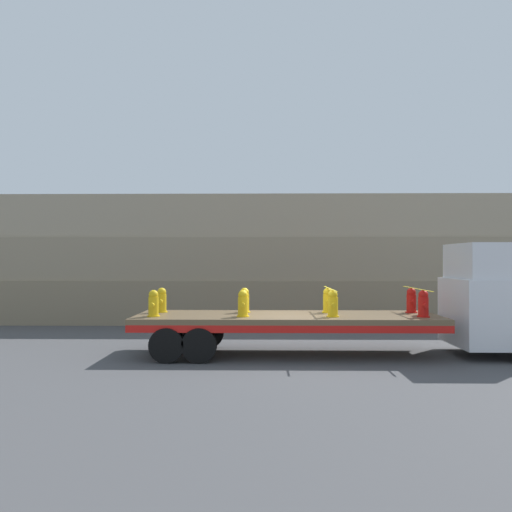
# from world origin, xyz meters

# --- Properties ---
(ground_plane) EXTENTS (120.00, 120.00, 0.00)m
(ground_plane) POSITION_xyz_m (0.00, 0.00, 0.00)
(ground_plane) COLOR #474749
(rock_cliff) EXTENTS (60.00, 3.30, 5.62)m
(rock_cliff) POSITION_xyz_m (0.00, 7.97, 2.81)
(rock_cliff) COLOR #84755B
(rock_cliff) RESTS_ON ground_plane
(truck_cab) EXTENTS (2.66, 2.58, 3.26)m
(truck_cab) POSITION_xyz_m (6.20, 0.00, 1.61)
(truck_cab) COLOR silver
(truck_cab) RESTS_ON ground_plane
(flatbed_trailer) EXTENTS (8.80, 2.67, 1.18)m
(flatbed_trailer) POSITION_xyz_m (-0.63, 0.00, 0.95)
(flatbed_trailer) COLOR brown
(flatbed_trailer) RESTS_ON ground_plane
(fire_hydrant_yellow_near_0) EXTENTS (0.36, 0.53, 0.75)m
(fire_hydrant_yellow_near_0) POSITION_xyz_m (-3.80, -0.57, 1.54)
(fire_hydrant_yellow_near_0) COLOR gold
(fire_hydrant_yellow_near_0) RESTS_ON flatbed_trailer
(fire_hydrant_yellow_far_0) EXTENTS (0.36, 0.53, 0.75)m
(fire_hydrant_yellow_far_0) POSITION_xyz_m (-3.80, 0.57, 1.54)
(fire_hydrant_yellow_far_0) COLOR gold
(fire_hydrant_yellow_far_0) RESTS_ON flatbed_trailer
(fire_hydrant_yellow_near_1) EXTENTS (0.36, 0.53, 0.75)m
(fire_hydrant_yellow_near_1) POSITION_xyz_m (-1.27, -0.57, 1.54)
(fire_hydrant_yellow_near_1) COLOR gold
(fire_hydrant_yellow_near_1) RESTS_ON flatbed_trailer
(fire_hydrant_yellow_far_1) EXTENTS (0.36, 0.53, 0.75)m
(fire_hydrant_yellow_far_1) POSITION_xyz_m (-1.27, 0.57, 1.54)
(fire_hydrant_yellow_far_1) COLOR gold
(fire_hydrant_yellow_far_1) RESTS_ON flatbed_trailer
(fire_hydrant_yellow_near_2) EXTENTS (0.36, 0.53, 0.75)m
(fire_hydrant_yellow_near_2) POSITION_xyz_m (1.27, -0.57, 1.54)
(fire_hydrant_yellow_near_2) COLOR gold
(fire_hydrant_yellow_near_2) RESTS_ON flatbed_trailer
(fire_hydrant_yellow_far_2) EXTENTS (0.36, 0.53, 0.75)m
(fire_hydrant_yellow_far_2) POSITION_xyz_m (1.27, 0.57, 1.54)
(fire_hydrant_yellow_far_2) COLOR gold
(fire_hydrant_yellow_far_2) RESTS_ON flatbed_trailer
(fire_hydrant_red_near_3) EXTENTS (0.36, 0.53, 0.75)m
(fire_hydrant_red_near_3) POSITION_xyz_m (3.80, -0.57, 1.54)
(fire_hydrant_red_near_3) COLOR red
(fire_hydrant_red_near_3) RESTS_ON flatbed_trailer
(fire_hydrant_red_far_3) EXTENTS (0.36, 0.53, 0.75)m
(fire_hydrant_red_far_3) POSITION_xyz_m (3.80, 0.57, 1.54)
(fire_hydrant_red_far_3) COLOR red
(fire_hydrant_red_far_3) RESTS_ON flatbed_trailer
(cargo_strap_rear) EXTENTS (0.05, 2.78, 0.01)m
(cargo_strap_rear) POSITION_xyz_m (1.27, 0.00, 1.94)
(cargo_strap_rear) COLOR yellow
(cargo_strap_rear) RESTS_ON fire_hydrant_yellow_near_2
(cargo_strap_middle) EXTENTS (0.05, 2.78, 0.01)m
(cargo_strap_middle) POSITION_xyz_m (3.80, 0.00, 1.94)
(cargo_strap_middle) COLOR yellow
(cargo_strap_middle) RESTS_ON fire_hydrant_red_near_3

